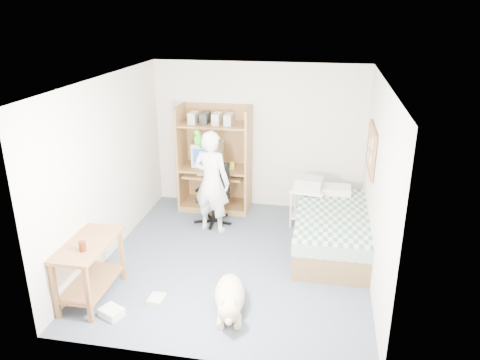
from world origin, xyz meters
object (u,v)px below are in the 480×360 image
(computer_hutch, at_px, (215,163))
(dog, at_px, (230,297))
(bed, at_px, (332,229))
(printer_cart, at_px, (308,201))
(person, at_px, (212,182))
(office_chair, at_px, (214,202))
(side_desk, at_px, (89,262))

(computer_hutch, height_order, dog, computer_hutch)
(bed, height_order, printer_cart, bed)
(person, xyz_separation_m, dog, (0.70, -2.01, -0.63))
(computer_hutch, distance_m, office_chair, 0.76)
(bed, xyz_separation_m, dog, (-1.15, -1.77, -0.11))
(side_desk, bearing_deg, dog, 1.47)
(computer_hutch, distance_m, bed, 2.35)
(office_chair, height_order, dog, office_chair)
(office_chair, relative_size, dog, 0.88)
(bed, xyz_separation_m, printer_cart, (-0.39, 0.71, 0.13))
(side_desk, relative_size, dog, 0.90)
(dog, distance_m, printer_cart, 2.60)
(dog, height_order, printer_cart, printer_cart)
(office_chair, relative_size, printer_cart, 1.55)
(bed, relative_size, side_desk, 2.02)
(person, bearing_deg, dog, 123.09)
(side_desk, xyz_separation_m, dog, (1.70, 0.04, -0.31))
(computer_hutch, xyz_separation_m, printer_cart, (1.61, -0.42, -0.40))
(computer_hutch, xyz_separation_m, office_chair, (0.11, -0.58, -0.47))
(person, height_order, printer_cart, person)
(person, xyz_separation_m, printer_cart, (1.46, 0.47, -0.39))
(side_desk, height_order, person, person)
(person, bearing_deg, office_chair, -68.97)
(side_desk, xyz_separation_m, printer_cart, (2.46, 2.52, -0.08))
(bed, distance_m, person, 1.94)
(side_desk, height_order, office_chair, office_chair)
(office_chair, xyz_separation_m, printer_cart, (1.50, 0.16, 0.07))
(office_chair, bearing_deg, person, -68.97)
(printer_cart, bearing_deg, dog, -99.85)
(office_chair, relative_size, person, 0.60)
(bed, distance_m, office_chair, 1.96)
(dog, bearing_deg, computer_hutch, 95.69)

